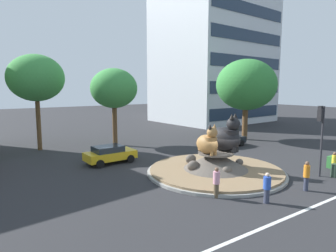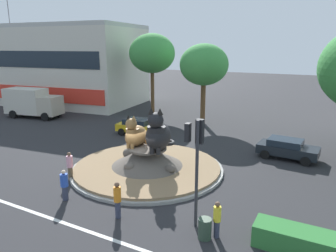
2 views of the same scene
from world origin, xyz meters
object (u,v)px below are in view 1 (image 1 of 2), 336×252
cat_statue_black (226,137)px  sedan_on_far_lane (226,139)px  third_tree_left (246,85)px  pedestrian_yellow_shirt (334,163)px  pedestrian_pink_shirt (216,182)px  traffic_light_mast (321,125)px  pedestrian_blue_shirt (267,187)px  litter_bin (335,171)px  second_tree_near_tower (114,89)px  hatchback_near_shophouse (110,154)px  broadleaf_tree_behind_island (36,78)px  office_tower (213,53)px  cat_statue_tabby (208,143)px  pedestrian_orange_shirt (307,175)px

cat_statue_black → sedan_on_far_lane: (6.76, 6.66, -1.77)m
third_tree_left → sedan_on_far_lane: (-4.67, -1.52, -5.63)m
pedestrian_yellow_shirt → sedan_on_far_lane: bearing=-142.7°
third_tree_left → pedestrian_pink_shirt: size_ratio=5.42×
traffic_light_mast → pedestrian_blue_shirt: size_ratio=2.92×
litter_bin → sedan_on_far_lane: bearing=82.5°
cat_statue_black → second_tree_near_tower: 14.34m
cat_statue_black → hatchback_near_shophouse: size_ratio=0.72×
traffic_light_mast → broadleaf_tree_behind_island: size_ratio=0.53×
pedestrian_yellow_shirt → broadleaf_tree_behind_island: bearing=-100.3°
traffic_light_mast → hatchback_near_shophouse: (-10.42, 11.40, -2.79)m
traffic_light_mast → pedestrian_pink_shirt: bearing=84.0°
broadleaf_tree_behind_island → third_tree_left: third_tree_left is taller
third_tree_left → office_tower: bearing=58.0°
office_tower → hatchback_near_shophouse: bearing=-150.9°
pedestrian_pink_shirt → office_tower: bearing=-126.4°
office_tower → pedestrian_blue_shirt: bearing=-132.5°
office_tower → second_tree_near_tower: 27.67m
cat_statue_tabby → pedestrian_orange_shirt: size_ratio=1.22×
traffic_light_mast → pedestrian_blue_shirt: 7.46m
broadleaf_tree_behind_island → traffic_light_mast: bearing=-54.9°
pedestrian_blue_shirt → litter_bin: pedestrian_blue_shirt is taller
traffic_light_mast → sedan_on_far_lane: size_ratio=1.16×
cat_statue_tabby → pedestrian_yellow_shirt: size_ratio=1.34×
broadleaf_tree_behind_island → second_tree_near_tower: (7.13, -1.90, -0.99)m
broadleaf_tree_behind_island → pedestrian_pink_shirt: (5.53, -18.95, -6.06)m
second_tree_near_tower → pedestrian_pink_shirt: 17.86m
traffic_light_mast → office_tower: 35.31m
pedestrian_pink_shirt → hatchback_near_shophouse: size_ratio=0.42×
pedestrian_orange_shirt → third_tree_left: bearing=26.4°
cat_statue_black → broadleaf_tree_behind_island: (-9.66, 15.59, 4.43)m
traffic_light_mast → pedestrian_blue_shirt: (-6.88, -1.01, -2.69)m
litter_bin → pedestrian_blue_shirt: bearing=-178.4°
cat_statue_black → office_tower: bearing=121.6°
pedestrian_pink_shirt → litter_bin: pedestrian_pink_shirt is taller
cat_statue_tabby → second_tree_near_tower: 14.16m
office_tower → litter_bin: (-16.73, -30.21, -11.74)m
cat_statue_black → traffic_light_mast: traffic_light_mast is taller
pedestrian_orange_shirt → broadleaf_tree_behind_island: bearing=90.4°
sedan_on_far_lane → litter_bin: 11.97m
traffic_light_mast → pedestrian_pink_shirt: (-8.55, 1.05, -2.65)m
traffic_light_mast → sedan_on_far_lane: bearing=-11.0°
office_tower → sedan_on_far_lane: size_ratio=5.82×
traffic_light_mast → pedestrian_yellow_shirt: 2.99m
pedestrian_blue_shirt → cat_statue_tabby: bearing=-7.5°
pedestrian_orange_shirt → hatchback_near_shophouse: size_ratio=0.44×
pedestrian_pink_shirt → third_tree_left: bearing=-137.2°
cat_statue_tabby → office_tower: 35.77m
pedestrian_pink_shirt → pedestrian_orange_shirt: bearing=163.1°
office_tower → pedestrian_pink_shirt: bearing=-136.3°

